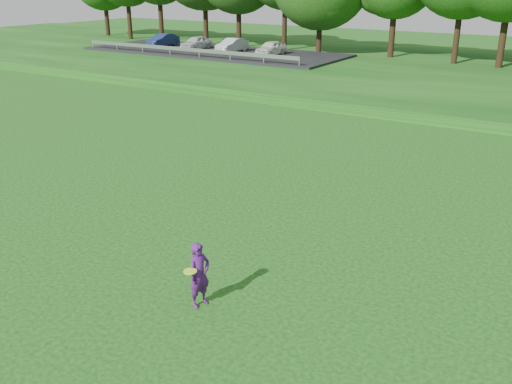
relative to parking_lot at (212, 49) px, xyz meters
The scene contains 5 objects.
ground 40.62m from the parking_lot, 53.82° to the right, with size 140.00×140.00×0.00m, color #0C3F0F.
berm 24.01m from the parking_lot, ahead, with size 130.00×30.00×0.60m, color #0C3F0F.
walking_path 27.18m from the parking_lot, 28.05° to the right, with size 130.00×1.60×0.04m, color gray.
parking_lot is the anchor object (origin of this frame).
woman 41.21m from the parking_lot, 54.17° to the right, with size 0.49×0.78×1.56m.
Camera 1 is at (7.29, -9.60, 7.12)m, focal length 40.00 mm.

